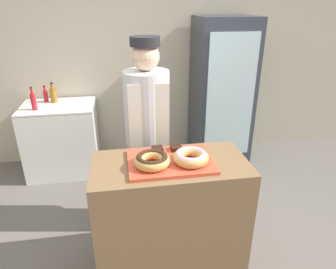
% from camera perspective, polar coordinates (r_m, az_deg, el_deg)
% --- Properties ---
extents(ground_plane, '(14.00, 14.00, 0.00)m').
position_cam_1_polar(ground_plane, '(2.78, 0.37, -23.17)').
color(ground_plane, '#66605B').
extents(wall_back, '(8.00, 0.06, 2.70)m').
position_cam_1_polar(wall_back, '(4.06, -4.84, 14.14)').
color(wall_back, '#BCB29E').
rests_on(wall_back, ground_plane).
extents(display_counter, '(1.14, 0.57, 0.97)m').
position_cam_1_polar(display_counter, '(2.44, 0.40, -15.39)').
color(display_counter, brown).
rests_on(display_counter, ground_plane).
extents(serving_tray, '(0.61, 0.44, 0.02)m').
position_cam_1_polar(serving_tray, '(2.16, 0.44, -5.13)').
color(serving_tray, '#D84C33').
rests_on(serving_tray, display_counter).
extents(donut_chocolate_glaze, '(0.25, 0.25, 0.08)m').
position_cam_1_polar(donut_chocolate_glaze, '(2.07, -3.07, -4.82)').
color(donut_chocolate_glaze, tan).
rests_on(donut_chocolate_glaze, serving_tray).
extents(donut_light_glaze, '(0.25, 0.25, 0.08)m').
position_cam_1_polar(donut_light_glaze, '(2.11, 4.39, -4.23)').
color(donut_light_glaze, tan).
rests_on(donut_light_glaze, serving_tray).
extents(brownie_back_left, '(0.08, 0.08, 0.03)m').
position_cam_1_polar(brownie_back_left, '(2.27, -2.01, -2.83)').
color(brownie_back_left, black).
rests_on(brownie_back_left, serving_tray).
extents(brownie_back_right, '(0.08, 0.08, 0.03)m').
position_cam_1_polar(brownie_back_right, '(2.29, 1.58, -2.57)').
color(brownie_back_right, black).
rests_on(brownie_back_right, serving_tray).
extents(baker_person, '(0.39, 0.39, 1.79)m').
position_cam_1_polar(baker_person, '(2.71, -3.88, 0.14)').
color(baker_person, '#4C4C51').
rests_on(baker_person, ground_plane).
extents(beverage_fridge, '(0.72, 0.65, 1.89)m').
position_cam_1_polar(beverage_fridge, '(3.99, 10.15, 7.69)').
color(beverage_fridge, '#333842').
rests_on(beverage_fridge, ground_plane).
extents(chest_freezer, '(0.86, 0.63, 0.89)m').
position_cam_1_polar(chest_freezer, '(4.02, -19.47, -0.74)').
color(chest_freezer, white).
rests_on(chest_freezer, ground_plane).
extents(bottle_amber, '(0.08, 0.08, 0.25)m').
position_cam_1_polar(bottle_amber, '(3.98, -21.00, 7.09)').
color(bottle_amber, '#99661E').
rests_on(bottle_amber, chest_freezer).
extents(bottle_red, '(0.06, 0.06, 0.27)m').
position_cam_1_polar(bottle_red, '(3.77, -24.25, 5.83)').
color(bottle_red, red).
rests_on(bottle_red, chest_freezer).
extents(bottle_red_b, '(0.06, 0.06, 0.20)m').
position_cam_1_polar(bottle_red_b, '(4.06, -22.29, 6.92)').
color(bottle_red_b, red).
rests_on(bottle_red_b, chest_freezer).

